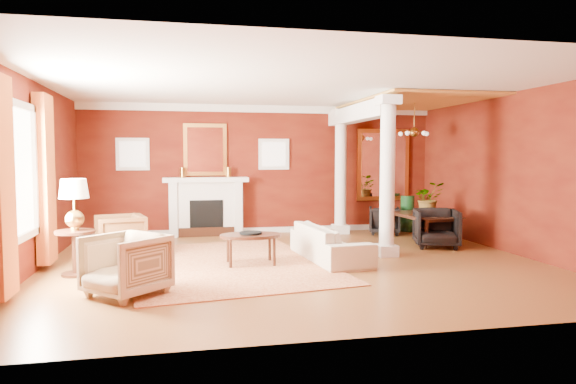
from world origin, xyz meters
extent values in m
plane|color=brown|center=(0.00, 0.00, 0.00)|extent=(8.00, 8.00, 0.00)
cube|color=maroon|center=(0.00, 3.50, 1.45)|extent=(8.00, 0.04, 2.90)
cube|color=maroon|center=(0.00, -3.50, 1.45)|extent=(8.00, 0.04, 2.90)
cube|color=maroon|center=(-4.00, 0.00, 1.45)|extent=(0.04, 7.00, 2.90)
cube|color=maroon|center=(4.00, 0.00, 1.45)|extent=(0.04, 7.00, 2.90)
cube|color=silver|center=(0.00, 0.00, 2.90)|extent=(8.00, 7.00, 0.04)
cube|color=silver|center=(-1.30, 3.33, 0.60)|extent=(1.60, 0.34, 1.20)
cube|color=black|center=(-1.30, 3.16, 0.45)|extent=(0.72, 0.03, 0.70)
cube|color=black|center=(-1.30, 3.16, 0.10)|extent=(1.20, 0.05, 0.20)
cube|color=silver|center=(-1.30, 3.29, 1.24)|extent=(1.85, 0.42, 0.10)
cube|color=silver|center=(-2.00, 3.30, 0.60)|extent=(0.16, 0.40, 1.20)
cube|color=silver|center=(-0.60, 3.30, 0.60)|extent=(0.16, 0.40, 1.20)
cube|color=gold|center=(-1.30, 3.46, 1.90)|extent=(0.95, 0.06, 1.15)
cube|color=white|center=(-1.30, 3.42, 1.90)|extent=(0.78, 0.02, 0.98)
cube|color=silver|center=(-2.85, 3.47, 1.80)|extent=(0.70, 0.06, 0.70)
cube|color=white|center=(-2.85, 3.44, 1.80)|extent=(0.54, 0.02, 0.54)
cube|color=silver|center=(0.25, 3.47, 1.80)|extent=(0.70, 0.06, 0.70)
cube|color=white|center=(0.25, 3.44, 1.80)|extent=(0.54, 0.02, 0.54)
cube|color=white|center=(-3.98, -0.60, 1.55)|extent=(0.03, 1.30, 1.70)
cube|color=silver|center=(-3.95, -1.30, 1.55)|extent=(0.08, 0.10, 1.90)
cube|color=silver|center=(-3.95, 0.10, 1.55)|extent=(0.08, 0.10, 1.90)
cube|color=#B7531F|center=(-3.88, -1.60, 1.40)|extent=(0.18, 0.55, 2.60)
cube|color=#B7531F|center=(-3.88, 0.40, 1.40)|extent=(0.18, 0.55, 2.60)
cube|color=silver|center=(1.70, 0.30, 0.10)|extent=(0.34, 0.34, 0.20)
cylinder|color=silver|center=(1.70, 0.30, 1.45)|extent=(0.26, 0.26, 2.50)
cube|color=silver|center=(1.70, 0.30, 2.72)|extent=(0.36, 0.36, 0.16)
cube|color=silver|center=(1.70, 3.00, 0.10)|extent=(0.34, 0.34, 0.20)
cylinder|color=silver|center=(1.70, 3.00, 1.45)|extent=(0.26, 0.26, 2.50)
cube|color=silver|center=(1.70, 3.00, 2.72)|extent=(0.36, 0.36, 0.16)
cube|color=silver|center=(1.70, 1.90, 2.62)|extent=(0.30, 3.20, 0.32)
cube|color=gold|center=(2.85, 1.75, 2.87)|extent=(2.30, 3.40, 0.04)
cube|color=gold|center=(2.90, 3.46, 1.55)|extent=(1.30, 0.06, 1.70)
cube|color=white|center=(2.90, 3.42, 1.55)|extent=(1.10, 0.02, 1.50)
cylinder|color=#AE8336|center=(2.90, 1.80, 2.58)|extent=(0.02, 0.02, 0.65)
sphere|color=#AE8336|center=(2.90, 1.80, 2.25)|extent=(0.20, 0.20, 0.20)
sphere|color=white|center=(3.18, 1.80, 2.22)|extent=(0.09, 0.09, 0.09)
sphere|color=white|center=(2.99, 2.07, 2.22)|extent=(0.09, 0.09, 0.09)
sphere|color=white|center=(2.67, 1.96, 2.22)|extent=(0.09, 0.09, 0.09)
sphere|color=white|center=(2.67, 1.64, 2.22)|extent=(0.09, 0.09, 0.09)
sphere|color=white|center=(2.99, 1.53, 2.22)|extent=(0.09, 0.09, 0.09)
cube|color=silver|center=(0.00, 3.46, 2.82)|extent=(8.00, 0.08, 0.16)
cube|color=silver|center=(0.00, 3.46, 0.06)|extent=(8.00, 0.08, 0.12)
cube|color=maroon|center=(-1.14, 0.17, 0.01)|extent=(3.64, 4.51, 0.02)
imported|color=beige|center=(0.64, 0.19, 0.39)|extent=(0.78, 2.06, 0.79)
imported|color=black|center=(-2.88, 1.17, 0.41)|extent=(0.91, 0.95, 0.82)
imported|color=#CBAC87|center=(-2.51, -1.48, 0.43)|extent=(1.15, 1.15, 0.86)
cylinder|color=black|center=(-0.74, 0.05, 0.48)|extent=(0.99, 0.99, 0.05)
cylinder|color=black|center=(-1.08, -0.17, 0.22)|extent=(0.05, 0.05, 0.45)
cylinder|color=black|center=(-0.39, -0.17, 0.22)|extent=(0.05, 0.05, 0.45)
cylinder|color=black|center=(-1.08, 0.27, 0.22)|extent=(0.05, 0.05, 0.45)
cylinder|color=black|center=(-0.39, 0.27, 0.22)|extent=(0.05, 0.05, 0.45)
imported|color=black|center=(-0.78, 0.03, 0.63)|extent=(0.16, 0.11, 0.25)
cylinder|color=black|center=(-3.36, -0.16, 0.02)|extent=(0.42, 0.42, 0.04)
cylinder|color=black|center=(-3.36, -0.16, 0.32)|extent=(0.10, 0.10, 0.65)
cylinder|color=black|center=(-3.36, -0.16, 0.65)|extent=(0.57, 0.57, 0.04)
sphere|color=#AE8336|center=(-3.36, -0.16, 0.84)|extent=(0.27, 0.27, 0.27)
cylinder|color=#AE8336|center=(-3.36, -0.16, 1.03)|extent=(0.03, 0.03, 0.29)
cone|color=white|center=(-3.36, -0.16, 1.28)|extent=(0.42, 0.42, 0.29)
imported|color=black|center=(3.08, 1.60, 0.45)|extent=(0.68, 1.65, 0.90)
imported|color=black|center=(2.98, 0.92, 0.41)|extent=(0.99, 0.96, 0.82)
imported|color=black|center=(2.65, 2.73, 0.34)|extent=(0.83, 0.80, 0.68)
sphere|color=#14411A|center=(3.33, 3.00, 0.17)|extent=(0.35, 0.35, 0.35)
cylinder|color=#14411A|center=(3.33, 3.00, 0.42)|extent=(0.32, 0.32, 0.84)
imported|color=#26591E|center=(3.13, 1.57, 1.16)|extent=(0.68, 0.74, 0.52)
camera|label=1|loc=(-1.80, -8.10, 1.75)|focal=32.00mm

